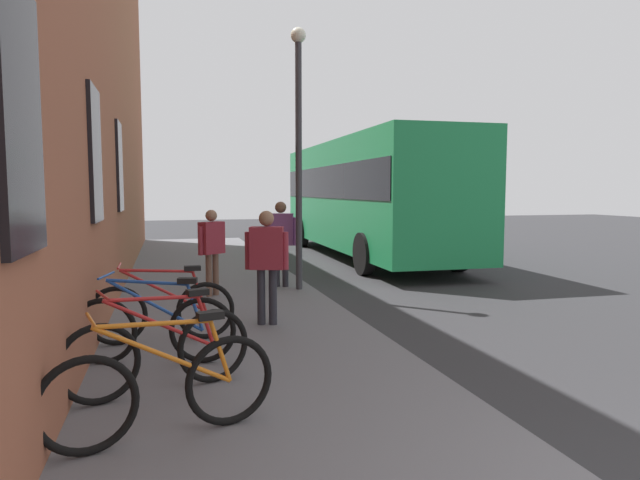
% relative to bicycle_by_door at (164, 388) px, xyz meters
% --- Properties ---
extents(ground, '(60.00, 60.00, 0.00)m').
position_rel_bicycle_by_door_xyz_m(ground, '(3.47, -3.72, -0.51)').
color(ground, '#2D2D30').
extents(sidewalk_pavement, '(24.00, 3.50, 0.12)m').
position_rel_bicycle_by_door_xyz_m(sidewalk_pavement, '(5.47, -0.97, -0.45)').
color(sidewalk_pavement, slate).
rests_on(sidewalk_pavement, ground).
extents(station_facade, '(22.00, 0.65, 9.16)m').
position_rel_bicycle_by_door_xyz_m(station_facade, '(6.47, 1.08, 4.07)').
color(station_facade, '#9E563D').
rests_on(station_facade, ground).
extents(bicycle_by_door, '(0.59, 1.73, 0.97)m').
position_rel_bicycle_by_door_xyz_m(bicycle_by_door, '(0.00, 0.00, 0.00)').
color(bicycle_by_door, black).
rests_on(bicycle_by_door, sidewalk_pavement).
extents(bicycle_leaning_wall, '(0.67, 1.71, 0.97)m').
position_rel_bicycle_by_door_xyz_m(bicycle_leaning_wall, '(1.00, 0.04, 0.00)').
color(bicycle_leaning_wall, black).
rests_on(bicycle_leaning_wall, sidewalk_pavement).
extents(bicycle_far_end, '(0.57, 1.74, 0.97)m').
position_rel_bicycle_by_door_xyz_m(bicycle_far_end, '(1.90, 0.11, 0.00)').
color(bicycle_far_end, black).
rests_on(bicycle_far_end, sidewalk_pavement).
extents(bicycle_under_window, '(0.48, 1.77, 0.97)m').
position_rel_bicycle_by_door_xyz_m(bicycle_under_window, '(2.76, 0.03, 0.00)').
color(bicycle_under_window, black).
rests_on(bicycle_under_window, sidewalk_pavement).
extents(city_bus, '(10.55, 2.82, 3.35)m').
position_rel_bicycle_by_door_xyz_m(city_bus, '(11.22, -5.72, 1.41)').
color(city_bus, '#1E8C4C').
rests_on(city_bus, ground).
extents(pedestrian_near_bus, '(0.43, 0.49, 1.52)m').
position_rel_bicycle_by_door_xyz_m(pedestrian_near_bus, '(5.64, -0.79, 0.54)').
color(pedestrian_near_bus, brown).
rests_on(pedestrian_near_bus, sidewalk_pavement).
extents(pedestrian_by_facade, '(0.36, 0.60, 1.64)m').
position_rel_bicycle_by_door_xyz_m(pedestrian_by_facade, '(6.24, -2.14, 0.61)').
color(pedestrian_by_facade, '#26262D').
rests_on(pedestrian_by_facade, sidewalk_pavement).
extents(pedestrian_crossing_street, '(0.35, 0.58, 1.58)m').
position_rel_bicycle_by_door_xyz_m(pedestrian_crossing_street, '(3.31, -1.36, 0.57)').
color(pedestrian_crossing_street, '#26262D').
rests_on(pedestrian_crossing_street, sidewalk_pavement).
extents(street_lamp, '(0.28, 0.28, 4.79)m').
position_rel_bicycle_by_door_xyz_m(street_lamp, '(5.87, -2.42, 2.48)').
color(street_lamp, '#333338').
rests_on(street_lamp, sidewalk_pavement).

